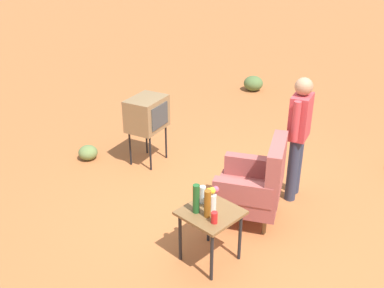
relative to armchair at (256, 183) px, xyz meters
name	(u,v)px	position (x,y,z in m)	size (l,w,h in m)	color
ground_plane	(239,209)	(-0.03, -0.25, -0.50)	(60.00, 60.00, 0.00)	#AD6033
armchair	(256,183)	(0.00, 0.00, 0.00)	(1.04, 1.05, 1.06)	brown
side_table	(210,219)	(0.94, 0.11, 0.03)	(0.56, 0.56, 0.62)	black
tv_on_stand	(147,114)	(-0.09, -2.07, 0.28)	(0.70, 0.59, 1.03)	black
person_standing	(299,132)	(-0.78, 0.05, 0.44)	(0.55, 0.32, 1.64)	#2D3347
bottle_short_clear	(203,195)	(0.87, -0.05, 0.22)	(0.06, 0.06, 0.20)	silver
bottle_wine_green	(196,199)	(1.05, 0.01, 0.28)	(0.07, 0.07, 0.32)	#1E5623
soda_can_red	(214,218)	(1.05, 0.27, 0.18)	(0.07, 0.07, 0.12)	red
bottle_tall_amber	(208,204)	(1.02, 0.15, 0.27)	(0.07, 0.07, 0.30)	brown
flower_vase	(212,197)	(0.90, 0.10, 0.27)	(0.15, 0.10, 0.27)	silver
shrub_near	(88,152)	(0.53, -2.80, -0.38)	(0.29, 0.29, 0.23)	olive
shrub_far	(253,83)	(-3.89, -2.95, -0.33)	(0.42, 0.42, 0.33)	#516B38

